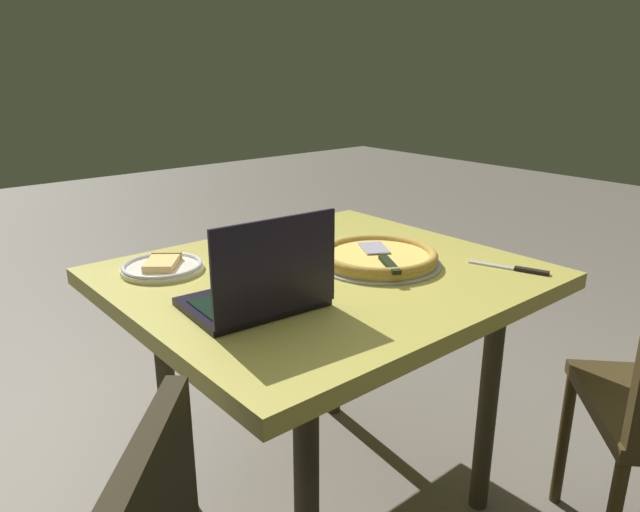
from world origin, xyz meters
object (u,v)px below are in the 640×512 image
(pizza_plate, at_px, (162,266))
(table_knife, at_px, (516,269))
(dining_table, at_px, (324,298))
(laptop, at_px, (260,290))
(pizza_tray, at_px, (378,257))

(pizza_plate, height_order, table_knife, pizza_plate)
(dining_table, relative_size, laptop, 3.33)
(pizza_plate, xyz_separation_m, table_knife, (-0.76, 0.63, -0.01))
(laptop, distance_m, table_knife, 0.75)
(dining_table, height_order, pizza_tray, pizza_tray)
(pizza_plate, bearing_deg, laptop, 97.28)
(table_knife, bearing_deg, dining_table, -39.61)
(pizza_plate, distance_m, pizza_tray, 0.61)
(pizza_tray, bearing_deg, pizza_plate, -34.64)
(laptop, relative_size, table_knife, 1.51)
(dining_table, distance_m, pizza_plate, 0.46)
(table_knife, bearing_deg, pizza_plate, -39.78)
(table_knife, bearing_deg, laptop, -17.97)
(pizza_plate, relative_size, table_knife, 1.05)
(laptop, bearing_deg, table_knife, 162.03)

